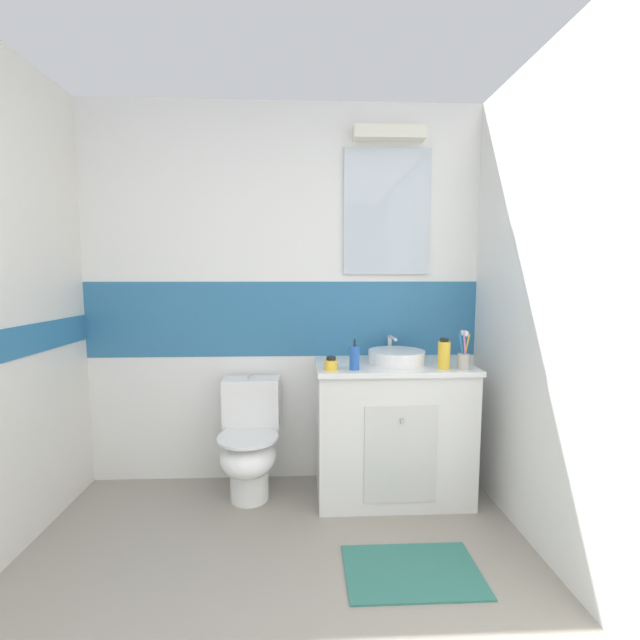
# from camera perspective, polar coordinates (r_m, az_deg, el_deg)

# --- Properties ---
(ground_plane) EXTENTS (3.20, 3.48, 0.04)m
(ground_plane) POSITION_cam_1_polar(r_m,az_deg,el_deg) (2.11, -6.30, -35.72)
(ground_plane) COLOR gray
(wall_back_tiled) EXTENTS (3.20, 0.20, 2.50)m
(wall_back_tiled) POSITION_cam_1_polar(r_m,az_deg,el_deg) (2.83, -4.70, 3.48)
(wall_back_tiled) COLOR white
(wall_back_tiled) RESTS_ON ground_plane
(wall_right_plain) EXTENTS (0.10, 3.48, 2.50)m
(wall_right_plain) POSITION_cam_1_polar(r_m,az_deg,el_deg) (2.00, 35.42, 1.04)
(wall_right_plain) COLOR white
(wall_right_plain) RESTS_ON ground_plane
(vanity_cabinet) EXTENTS (0.95, 0.54, 0.85)m
(vanity_cabinet) POSITION_cam_1_polar(r_m,az_deg,el_deg) (2.75, 9.72, -14.50)
(vanity_cabinet) COLOR silver
(vanity_cabinet) RESTS_ON ground_plane
(sink_basin) EXTENTS (0.35, 0.39, 0.15)m
(sink_basin) POSITION_cam_1_polar(r_m,az_deg,el_deg) (2.63, 10.42, -4.88)
(sink_basin) COLOR white
(sink_basin) RESTS_ON vanity_cabinet
(toilet) EXTENTS (0.37, 0.50, 0.74)m
(toilet) POSITION_cam_1_polar(r_m,az_deg,el_deg) (2.75, -9.64, -16.26)
(toilet) COLOR white
(toilet) RESTS_ON ground_plane
(toothbrush_cup) EXTENTS (0.07, 0.07, 0.23)m
(toothbrush_cup) POSITION_cam_1_polar(r_m,az_deg,el_deg) (2.56, 19.05, -5.03)
(toothbrush_cup) COLOR #B2ADA3
(toothbrush_cup) RESTS_ON vanity_cabinet
(soap_dispenser) EXTENTS (0.06, 0.06, 0.18)m
(soap_dispenser) POSITION_cam_1_polar(r_m,az_deg,el_deg) (2.41, 4.75, -5.15)
(soap_dispenser) COLOR #2659B2
(soap_dispenser) RESTS_ON vanity_cabinet
(hair_gel_jar) EXTENTS (0.08, 0.08, 0.08)m
(hair_gel_jar) POSITION_cam_1_polar(r_m,az_deg,el_deg) (2.40, 1.52, -6.04)
(hair_gel_jar) COLOR yellow
(hair_gel_jar) RESTS_ON vanity_cabinet
(mouthwash_bottle) EXTENTS (0.07, 0.07, 0.18)m
(mouthwash_bottle) POSITION_cam_1_polar(r_m,az_deg,el_deg) (2.53, 16.62, -4.50)
(mouthwash_bottle) COLOR yellow
(mouthwash_bottle) RESTS_ON vanity_cabinet
(bath_mat) EXTENTS (0.63, 0.39, 0.01)m
(bath_mat) POSITION_cam_1_polar(r_m,az_deg,el_deg) (2.32, 12.51, -30.56)
(bath_mat) COLOR #337266
(bath_mat) RESTS_ON ground_plane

